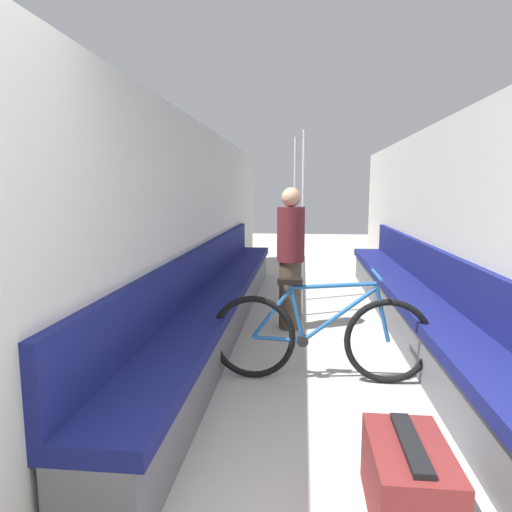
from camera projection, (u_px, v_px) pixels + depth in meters
The scene contains 9 objects.
wall_left at pixel (192, 229), 4.82m from camera, with size 0.10×10.66×2.25m, color beige.
wall_right at pixel (449, 231), 4.56m from camera, with size 0.10×10.66×2.25m, color beige.
bench_seat_row_left at pixel (221, 300), 5.07m from camera, with size 0.50×6.51×0.93m.
bench_seat_row_right at pixel (413, 305), 4.86m from camera, with size 0.50×6.51×0.93m.
bicycle at pixel (319, 337), 3.65m from camera, with size 1.76×0.46×0.89m.
grab_pole_near at pixel (303, 227), 5.46m from camera, with size 0.08×0.08×2.23m.
grab_pole_far at pixel (295, 223), 6.20m from camera, with size 0.08×0.08×2.23m.
passenger_standing at pixel (291, 257), 4.99m from camera, with size 0.30×0.30×1.56m.
luggage_bag at pixel (409, 481), 2.13m from camera, with size 0.36×0.61×0.39m.
Camera 1 is at (-0.15, -0.99, 1.53)m, focal length 32.00 mm.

